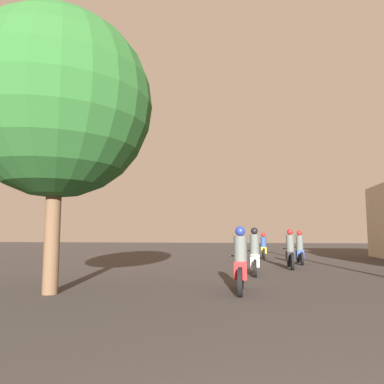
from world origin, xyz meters
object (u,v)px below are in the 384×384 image
object	(u,v)px
motorcycle_red	(241,265)
motorcycle_blue	(300,250)
motorcycle_yellow	(263,248)
motorcycle_black	(290,253)
street_tree	(58,105)
motorcycle_white	(255,256)

from	to	relation	value
motorcycle_red	motorcycle_blue	bearing A→B (deg)	72.98
motorcycle_blue	motorcycle_yellow	size ratio (longest dim) A/B	0.97
motorcycle_red	motorcycle_yellow	bearing A→B (deg)	84.13
motorcycle_blue	motorcycle_yellow	world-z (taller)	motorcycle_blue
motorcycle_blue	motorcycle_yellow	distance (m)	3.93
motorcycle_black	street_tree	xyz separation A→B (m)	(-6.25, -7.63, 3.94)
motorcycle_red	street_tree	xyz separation A→B (m)	(-4.41, -0.94, 3.93)
motorcycle_white	street_tree	bearing A→B (deg)	-144.19
motorcycle_black	motorcycle_blue	size ratio (longest dim) A/B	1.03
motorcycle_yellow	street_tree	distance (m)	15.19
motorcycle_yellow	street_tree	size ratio (longest dim) A/B	0.30
motorcycle_red	motorcycle_yellow	xyz separation A→B (m)	(0.96, 12.70, -0.05)
motorcycle_red	motorcycle_white	distance (m)	3.99
motorcycle_red	motorcycle_blue	xyz separation A→B (m)	(2.52, 9.09, -0.01)
motorcycle_red	motorcycle_white	world-z (taller)	motorcycle_white
motorcycle_red	motorcycle_black	size ratio (longest dim) A/B	0.94
motorcycle_black	motorcycle_yellow	bearing A→B (deg)	102.53
motorcycle_red	motorcycle_white	size ratio (longest dim) A/B	1.01
street_tree	motorcycle_white	bearing A→B (deg)	45.70
motorcycle_red	street_tree	size ratio (longest dim) A/B	0.28
motorcycle_red	motorcycle_black	distance (m)	6.94
motorcycle_yellow	motorcycle_red	bearing A→B (deg)	-102.40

